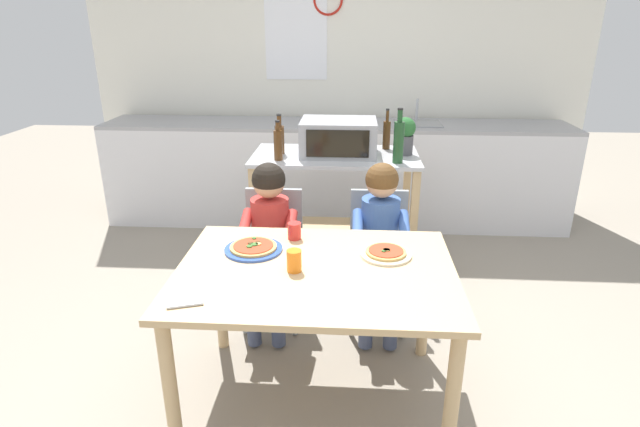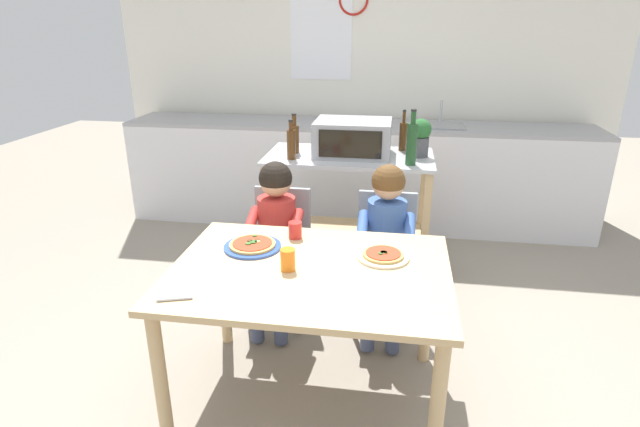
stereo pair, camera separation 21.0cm
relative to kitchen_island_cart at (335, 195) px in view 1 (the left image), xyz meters
The scene contains 20 objects.
ground_plane 0.66m from the kitchen_island_cart, 97.87° to the right, with size 11.10×11.10×0.00m, color gray.
back_wall_tiled 1.64m from the kitchen_island_cart, 91.51° to the left, with size 4.56×0.14×2.70m.
kitchen_counter 1.06m from the kitchen_island_cart, 91.96° to the left, with size 4.11×0.60×1.12m.
kitchen_island_cart is the anchor object (origin of this frame).
toaster_oven 0.41m from the kitchen_island_cart, 42.59° to the left, with size 0.51×0.40×0.24m.
bottle_squat_spirits 0.57m from the kitchen_island_cart, 155.84° to the right, with size 0.06×0.06×0.26m.
bottle_tall_green_wine 0.56m from the kitchen_island_cart, behind, with size 0.06×0.06×0.27m.
bottle_slim_sauce 0.63m from the kitchen_island_cart, 23.98° to the right, with size 0.07×0.07×0.35m.
bottle_clear_vinegar 0.57m from the kitchen_island_cart, 28.09° to the left, with size 0.05×0.05×0.29m.
potted_herb_plant 0.64m from the kitchen_island_cart, ahead, with size 0.14×0.14×0.26m.
dining_table 1.38m from the kitchen_island_cart, 91.54° to the right, with size 1.25×0.92×0.72m.
dining_chair_left 0.74m from the kitchen_island_cart, 118.84° to the right, with size 0.36×0.36×0.81m.
dining_chair_right 0.70m from the kitchen_island_cart, 65.41° to the right, with size 0.36×0.36×0.81m.
child_in_red_shirt 0.84m from the kitchen_island_cart, 114.82° to the right, with size 0.32×0.42×1.00m.
child_in_blue_striped_shirt 0.80m from the kitchen_island_cart, 69.06° to the right, with size 0.32×0.42×1.01m.
pizza_plate_blue_rimmed 1.26m from the kitchen_island_cart, 106.27° to the right, with size 0.28×0.28×0.03m.
pizza_plate_cream 1.26m from the kitchen_island_cart, 76.86° to the right, with size 0.24×0.24×0.03m.
drinking_cup_red 1.08m from the kitchen_island_cart, 99.12° to the right, with size 0.07×0.07×0.09m, color red.
drinking_cup_orange 1.42m from the kitchen_island_cart, 95.29° to the right, with size 0.07×0.07×0.10m, color orange.
serving_spoon 1.82m from the kitchen_island_cart, 106.69° to the right, with size 0.01×0.01×0.14m, color #B7BABF.
Camera 1 is at (0.15, -2.02, 1.77)m, focal length 28.38 mm.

